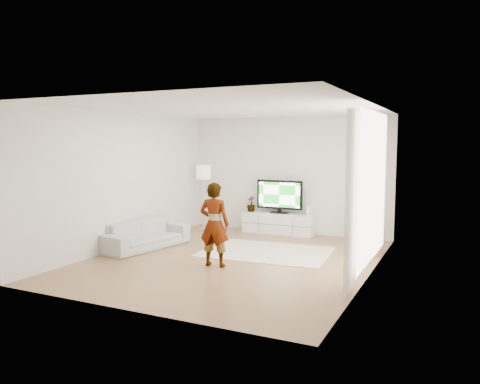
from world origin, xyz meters
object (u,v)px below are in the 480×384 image
at_px(player, 214,224).
at_px(floor_lamp, 204,175).
at_px(rug, 266,252).
at_px(sofa, 145,235).
at_px(media_console, 279,223).
at_px(television, 280,195).

xyz_separation_m(player, floor_lamp, (-1.98, 3.08, 0.62)).
distance_m(rug, sofa, 2.54).
relative_size(player, floor_lamp, 0.92).
relative_size(media_console, television, 1.52).
relative_size(media_console, floor_lamp, 1.07).
relative_size(television, rug, 0.46).
bearing_deg(media_console, television, 90.00).
bearing_deg(rug, television, 103.30).
bearing_deg(floor_lamp, television, 9.09).
bearing_deg(sofa, floor_lamp, 9.15).
distance_m(rug, player, 1.65).
bearing_deg(television, rug, -76.70).
bearing_deg(player, media_console, -94.87).
bearing_deg(sofa, television, -25.90).
bearing_deg(player, rug, -111.83).
bearing_deg(media_console, sofa, -125.71).
xyz_separation_m(rug, floor_lamp, (-2.39, 1.66, 1.37)).
height_order(player, floor_lamp, floor_lamp).
distance_m(media_console, player, 3.40).
height_order(television, sofa, television).
distance_m(television, floor_lamp, 2.00).
xyz_separation_m(television, sofa, (-1.94, -2.73, -0.64)).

